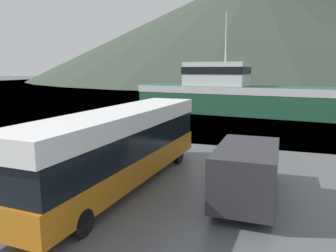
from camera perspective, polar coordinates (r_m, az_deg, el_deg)
The scene contains 6 objects.
water_surface at distance 141.82m, azimuth 17.60°, elevation 7.32°, with size 240.00×240.00×0.00m, color #3D5160.
hill_backdrop at distance 186.56m, azimuth 14.44°, elevation 16.44°, with size 225.98×225.98×54.97m, color #333D33.
tour_bus at distance 14.44m, azimuth -8.19°, elevation -3.18°, with size 2.99×12.55×3.40m.
delivery_van at distance 13.36m, azimuth 13.76°, elevation -7.46°, with size 2.19×6.13×2.30m.
fishing_boat at distance 39.40m, azimuth 10.92°, elevation 5.58°, with size 23.22×8.52×11.63m.
storage_bin at distance 19.61m, azimuth -15.26°, elevation -3.93°, with size 1.28×1.21×1.15m.
Camera 1 is at (4.84, -3.10, 5.14)m, focal length 35.00 mm.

